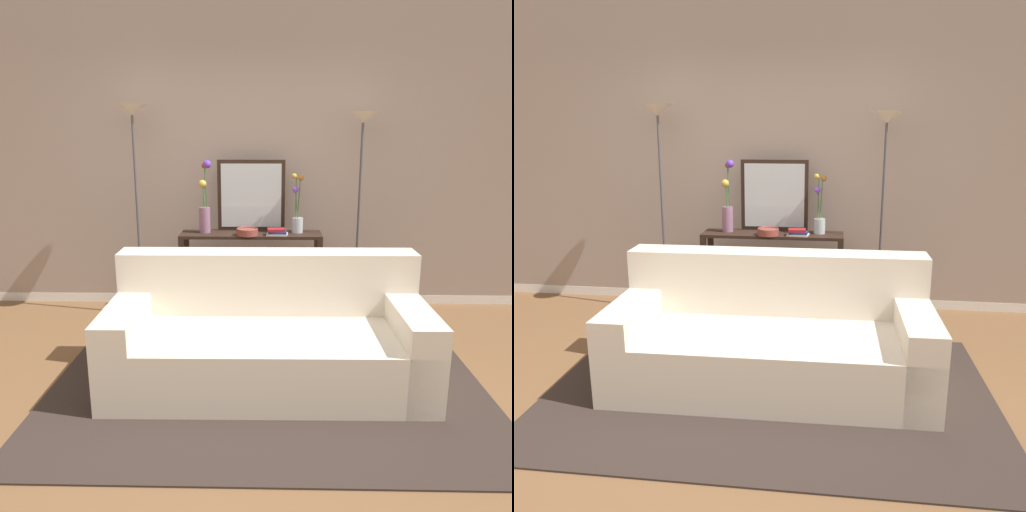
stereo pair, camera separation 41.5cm
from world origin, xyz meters
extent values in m
cube|color=brown|center=(0.00, 0.00, -0.01)|extent=(16.00, 16.00, 0.02)
cube|color=white|center=(0.00, 2.20, 0.04)|extent=(12.00, 0.15, 0.09)
cube|color=gray|center=(0.00, 2.20, 1.59)|extent=(12.00, 0.14, 3.01)
cube|color=#332823|center=(0.31, 0.29, 0.01)|extent=(3.00, 1.99, 0.01)
cube|color=beige|center=(0.31, 0.39, 0.21)|extent=(2.18, 0.99, 0.42)
cube|color=beige|center=(0.31, 0.74, 0.65)|extent=(2.18, 0.28, 0.46)
cube|color=beige|center=(-0.65, 0.38, 0.30)|extent=(0.25, 0.97, 0.60)
cube|color=beige|center=(1.28, 0.40, 0.30)|extent=(0.25, 0.97, 0.60)
cube|color=black|center=(0.15, 1.79, 0.79)|extent=(1.31, 0.34, 0.03)
cube|color=black|center=(0.15, 1.79, 0.15)|extent=(1.21, 0.29, 0.01)
cube|color=black|center=(-0.48, 1.65, 0.39)|extent=(0.05, 0.05, 0.77)
cube|color=black|center=(0.79, 1.65, 0.39)|extent=(0.05, 0.05, 0.77)
cube|color=black|center=(-0.48, 1.94, 0.39)|extent=(0.05, 0.05, 0.77)
cube|color=black|center=(0.79, 1.94, 0.39)|extent=(0.05, 0.05, 0.77)
cylinder|color=#4C4C51|center=(-0.90, 1.78, 0.01)|extent=(0.26, 0.26, 0.02)
cylinder|color=#4C4C51|center=(-0.90, 1.78, 0.94)|extent=(0.02, 0.02, 1.84)
cone|color=silver|center=(-0.90, 1.78, 1.91)|extent=(0.28, 0.28, 0.10)
cylinder|color=#4C4C51|center=(1.15, 1.78, 0.01)|extent=(0.26, 0.26, 0.02)
cylinder|color=#4C4C51|center=(1.15, 1.78, 0.91)|extent=(0.02, 0.02, 1.78)
cone|color=silver|center=(1.15, 1.78, 1.85)|extent=(0.28, 0.28, 0.10)
cube|color=black|center=(0.15, 1.93, 1.13)|extent=(0.64, 0.02, 0.67)
cube|color=silver|center=(0.15, 1.92, 1.13)|extent=(0.57, 0.01, 0.60)
cylinder|color=gray|center=(-0.28, 1.82, 0.92)|extent=(0.10, 0.10, 0.24)
cylinder|color=#3D7538|center=(-0.26, 1.82, 1.24)|extent=(0.02, 0.05, 0.40)
sphere|color=#6638C7|center=(-0.24, 1.81, 1.43)|extent=(0.07, 0.07, 0.07)
cylinder|color=#3D7538|center=(-0.28, 1.80, 1.15)|extent=(0.02, 0.01, 0.22)
sphere|color=gold|center=(-0.29, 1.78, 1.26)|extent=(0.07, 0.07, 0.07)
cylinder|color=#3D7538|center=(-0.28, 1.83, 1.23)|extent=(0.04, 0.01, 0.38)
sphere|color=red|center=(-0.27, 1.85, 1.42)|extent=(0.05, 0.05, 0.05)
cylinder|color=silver|center=(0.59, 1.83, 0.87)|extent=(0.11, 0.11, 0.14)
cylinder|color=#3D7538|center=(0.57, 1.83, 1.13)|extent=(0.01, 0.06, 0.38)
sphere|color=gold|center=(0.55, 1.83, 1.33)|extent=(0.05, 0.05, 0.05)
cylinder|color=#3D7538|center=(0.58, 1.82, 1.07)|extent=(0.04, 0.03, 0.27)
sphere|color=#8150EA|center=(0.56, 1.80, 1.21)|extent=(0.06, 0.06, 0.06)
cylinder|color=#3D7538|center=(0.60, 1.84, 1.12)|extent=(0.03, 0.03, 0.37)
sphere|color=#C2752E|center=(0.61, 1.86, 1.31)|extent=(0.06, 0.06, 0.06)
cylinder|color=brown|center=(0.12, 1.70, 0.83)|extent=(0.20, 0.20, 0.05)
torus|color=brown|center=(0.12, 1.70, 0.86)|extent=(0.19, 0.19, 0.01)
cube|color=silver|center=(0.40, 1.71, 0.81)|extent=(0.20, 0.15, 0.01)
cube|color=navy|center=(0.40, 1.71, 0.83)|extent=(0.17, 0.13, 0.02)
cube|color=maroon|center=(0.39, 1.71, 0.85)|extent=(0.17, 0.12, 0.02)
cube|color=#236033|center=(-0.36, 1.79, 0.05)|extent=(0.05, 0.14, 0.11)
cube|color=#BC3328|center=(-0.31, 1.79, 0.06)|extent=(0.04, 0.16, 0.12)
cube|color=silver|center=(-0.27, 1.79, 0.06)|extent=(0.04, 0.15, 0.11)
cube|color=#6B3360|center=(-0.21, 1.79, 0.06)|extent=(0.05, 0.18, 0.13)
cube|color=navy|center=(-0.17, 1.79, 0.06)|extent=(0.03, 0.16, 0.12)
cube|color=tan|center=(-0.13, 1.79, 0.05)|extent=(0.04, 0.16, 0.10)
cube|color=#1E7075|center=(-0.09, 1.79, 0.05)|extent=(0.03, 0.13, 0.11)
cube|color=slate|center=(-0.06, 1.79, 0.06)|extent=(0.03, 0.16, 0.12)
cube|color=maroon|center=(-0.02, 1.79, 0.05)|extent=(0.05, 0.14, 0.10)
camera|label=1|loc=(0.31, -2.94, 1.77)|focal=36.33mm
camera|label=2|loc=(0.72, -2.91, 1.77)|focal=36.33mm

